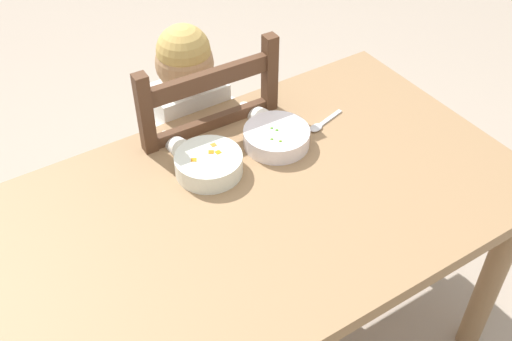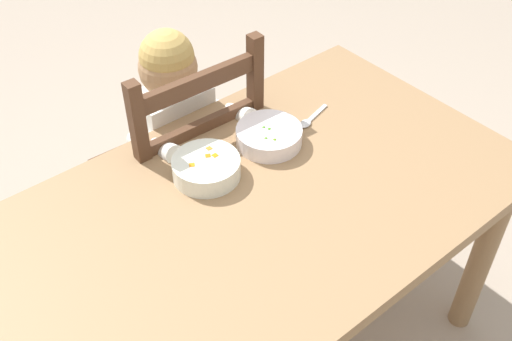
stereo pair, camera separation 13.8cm
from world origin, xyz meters
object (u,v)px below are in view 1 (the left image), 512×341
object	(u,v)px
child_figure	(194,125)
spoon	(320,125)
dining_chair	(196,167)
bowl_of_peas	(276,137)
dining_table	(256,228)
bowl_of_carrots	(209,163)

from	to	relation	value
child_figure	spoon	size ratio (longest dim) A/B	6.88
dining_chair	bowl_of_peas	world-z (taller)	dining_chair
dining_table	bowl_of_peas	bearing A→B (deg)	43.11
dining_table	dining_chair	bearing A→B (deg)	82.56
dining_chair	child_figure	world-z (taller)	child_figure
bowl_of_carrots	dining_table	bearing A→B (deg)	-73.98
child_figure	spoon	xyz separation A→B (m)	(0.26, -0.29, 0.08)
bowl_of_carrots	dining_chair	bearing A→B (deg)	70.73
dining_chair	bowl_of_carrots	distance (m)	0.42
dining_table	spoon	xyz separation A→B (m)	(0.32, 0.16, 0.10)
bowl_of_peas	bowl_of_carrots	distance (m)	0.21
child_figure	bowl_of_peas	world-z (taller)	child_figure
spoon	bowl_of_peas	bearing A→B (deg)	-179.91
dining_chair	bowl_of_carrots	size ratio (longest dim) A/B	5.33
bowl_of_peas	spoon	world-z (taller)	bowl_of_peas
bowl_of_peas	spoon	bearing A→B (deg)	0.09
dining_chair	child_figure	size ratio (longest dim) A/B	0.99
dining_table	bowl_of_carrots	distance (m)	0.21
bowl_of_peas	dining_chair	bearing A→B (deg)	109.83
dining_chair	bowl_of_carrots	xyz separation A→B (m)	(-0.10, -0.30, 0.28)
dining_chair	spoon	size ratio (longest dim) A/B	6.84
bowl_of_peas	bowl_of_carrots	world-z (taller)	bowl_of_carrots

